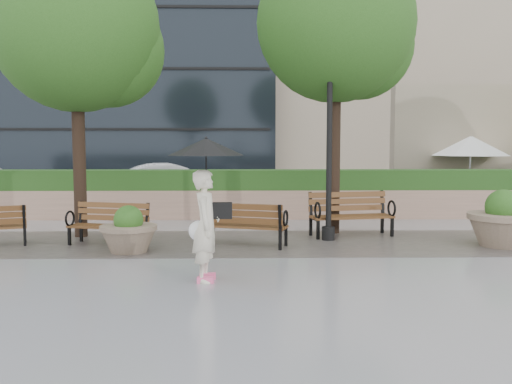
{
  "coord_description": "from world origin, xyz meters",
  "views": [
    {
      "loc": [
        -0.38,
        -8.87,
        2.12
      ],
      "look_at": [
        -0.16,
        2.77,
        1.1
      ],
      "focal_mm": 40.0,
      "sensor_mm": 36.0,
      "label": 1
    }
  ],
  "objects_px": {
    "bench_2": "(245,233)",
    "planter_left": "(129,234)",
    "bench_1": "(109,233)",
    "pedestrian": "(206,195)",
    "lamppost": "(329,157)",
    "car_right": "(173,184)",
    "bench_3": "(351,223)",
    "planter_right": "(503,224)"
  },
  "relations": [
    {
      "from": "bench_2",
      "to": "planter_left",
      "type": "distance_m",
      "value": 2.32
    },
    {
      "from": "bench_1",
      "to": "pedestrian",
      "type": "height_order",
      "value": "pedestrian"
    },
    {
      "from": "planter_left",
      "to": "pedestrian",
      "type": "bearing_deg",
      "value": -53.83
    },
    {
      "from": "bench_1",
      "to": "pedestrian",
      "type": "xyz_separation_m",
      "value": [
        2.22,
        -3.03,
        1.07
      ]
    },
    {
      "from": "bench_2",
      "to": "lamppost",
      "type": "bearing_deg",
      "value": -141.39
    },
    {
      "from": "lamppost",
      "to": "car_right",
      "type": "height_order",
      "value": "lamppost"
    },
    {
      "from": "bench_3",
      "to": "planter_left",
      "type": "distance_m",
      "value": 4.97
    },
    {
      "from": "bench_3",
      "to": "car_right",
      "type": "distance_m",
      "value": 8.4
    },
    {
      "from": "planter_right",
      "to": "car_right",
      "type": "bearing_deg",
      "value": 133.38
    },
    {
      "from": "bench_3",
      "to": "planter_left",
      "type": "relative_size",
      "value": 1.78
    },
    {
      "from": "lamppost",
      "to": "car_right",
      "type": "relative_size",
      "value": 0.96
    },
    {
      "from": "bench_3",
      "to": "lamppost",
      "type": "relative_size",
      "value": 0.48
    },
    {
      "from": "lamppost",
      "to": "pedestrian",
      "type": "bearing_deg",
      "value": -124.12
    },
    {
      "from": "planter_left",
      "to": "lamppost",
      "type": "distance_m",
      "value": 4.47
    },
    {
      "from": "pedestrian",
      "to": "bench_3",
      "type": "bearing_deg",
      "value": -32.27
    },
    {
      "from": "car_right",
      "to": "pedestrian",
      "type": "xyz_separation_m",
      "value": [
        1.87,
        -10.89,
        0.62
      ]
    },
    {
      "from": "bench_3",
      "to": "planter_right",
      "type": "relative_size",
      "value": 1.39
    },
    {
      "from": "bench_2",
      "to": "car_right",
      "type": "distance_m",
      "value": 8.42
    },
    {
      "from": "car_right",
      "to": "planter_right",
      "type": "bearing_deg",
      "value": -150.73
    },
    {
      "from": "planter_left",
      "to": "bench_2",
      "type": "bearing_deg",
      "value": 15.08
    },
    {
      "from": "planter_left",
      "to": "car_right",
      "type": "distance_m",
      "value": 8.65
    },
    {
      "from": "planter_right",
      "to": "bench_2",
      "type": "bearing_deg",
      "value": 178.8
    },
    {
      "from": "planter_left",
      "to": "pedestrian",
      "type": "relative_size",
      "value": 0.5
    },
    {
      "from": "bench_3",
      "to": "car_right",
      "type": "bearing_deg",
      "value": 113.94
    },
    {
      "from": "bench_1",
      "to": "planter_left",
      "type": "bearing_deg",
      "value": -38.06
    },
    {
      "from": "bench_1",
      "to": "bench_3",
      "type": "xyz_separation_m",
      "value": [
        5.2,
        1.03,
        0.04
      ]
    },
    {
      "from": "bench_3",
      "to": "pedestrian",
      "type": "relative_size",
      "value": 0.89
    },
    {
      "from": "bench_3",
      "to": "car_right",
      "type": "xyz_separation_m",
      "value": [
        -4.86,
        6.84,
        0.41
      ]
    },
    {
      "from": "bench_3",
      "to": "pedestrian",
      "type": "xyz_separation_m",
      "value": [
        -2.98,
        -4.06,
        1.03
      ]
    },
    {
      "from": "bench_1",
      "to": "planter_right",
      "type": "height_order",
      "value": "planter_right"
    },
    {
      "from": "bench_1",
      "to": "bench_2",
      "type": "height_order",
      "value": "bench_2"
    },
    {
      "from": "bench_2",
      "to": "planter_right",
      "type": "relative_size",
      "value": 1.28
    },
    {
      "from": "car_right",
      "to": "bench_3",
      "type": "bearing_deg",
      "value": -158.73
    },
    {
      "from": "bench_1",
      "to": "planter_right",
      "type": "xyz_separation_m",
      "value": [
        8.05,
        -0.28,
        0.2
      ]
    },
    {
      "from": "lamppost",
      "to": "planter_right",
      "type": "bearing_deg",
      "value": -12.82
    },
    {
      "from": "planter_left",
      "to": "pedestrian",
      "type": "distance_m",
      "value": 2.95
    },
    {
      "from": "bench_1",
      "to": "bench_3",
      "type": "bearing_deg",
      "value": 26.66
    },
    {
      "from": "bench_1",
      "to": "bench_2",
      "type": "xyz_separation_m",
      "value": [
        2.81,
        -0.17,
        0.01
      ]
    },
    {
      "from": "bench_2",
      "to": "car_right",
      "type": "relative_size",
      "value": 0.42
    },
    {
      "from": "planter_left",
      "to": "planter_right",
      "type": "height_order",
      "value": "planter_right"
    },
    {
      "from": "planter_left",
      "to": "pedestrian",
      "type": "xyz_separation_m",
      "value": [
        1.65,
        -2.25,
        0.96
      ]
    },
    {
      "from": "bench_3",
      "to": "planter_left",
      "type": "xyz_separation_m",
      "value": [
        -4.63,
        -1.81,
        0.06
      ]
    }
  ]
}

